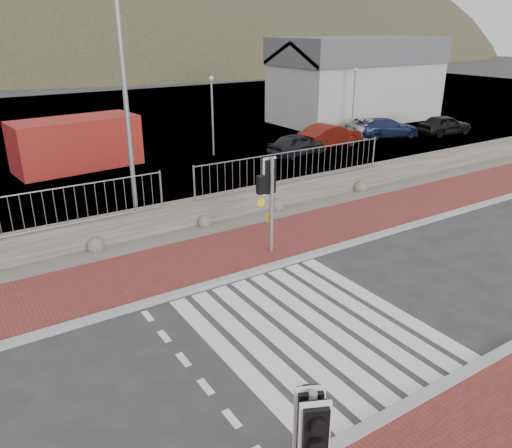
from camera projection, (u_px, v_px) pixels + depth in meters
ground at (311, 327)px, 11.49m from camera, size 220.00×220.00×0.00m
sidewalk_far at (218, 256)px, 14.99m from camera, size 40.00×3.00×0.08m
kerb_near at (415, 402)px, 9.13m from camera, size 40.00×0.25×0.12m
kerb_far at (244, 275)px, 13.81m from camera, size 40.00×0.25×0.12m
zebra_crossing at (311, 327)px, 11.49m from camera, size 4.62×5.60×0.01m
gravel_strip at (189, 234)px, 16.56m from camera, size 40.00×1.50×0.06m
stone_wall at (178, 215)px, 17.03m from camera, size 40.00×0.60×0.90m
railing at (177, 178)px, 16.41m from camera, size 18.07×0.07×1.22m
quay at (49, 131)px, 33.29m from camera, size 120.00×40.00×0.50m
harbor_building at (357, 79)px, 36.04m from camera, size 12.20×6.20×5.80m
hills_backdrop at (36, 199)px, 92.07m from camera, size 254.00×90.00×100.00m
traffic_signal_near at (311, 442)px, 5.91m from camera, size 0.43×0.36×2.59m
traffic_signal_far at (271, 186)px, 14.43m from camera, size 0.71×0.27×3.00m
streetlight at (127, 74)px, 15.47m from camera, size 1.82×0.91×9.04m
shipping_container at (77, 143)px, 24.07m from camera, size 6.03×3.02×2.42m
car_a at (297, 144)px, 26.72m from camera, size 3.62×1.87×1.18m
car_b at (330, 135)px, 28.58m from camera, size 4.12×1.80×1.32m
car_c at (388, 128)px, 31.20m from camera, size 4.31×2.79×1.16m
car_d at (379, 127)px, 31.47m from camera, size 4.50×3.03×1.15m
car_e at (445, 125)px, 31.86m from camera, size 3.84×1.90×1.26m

